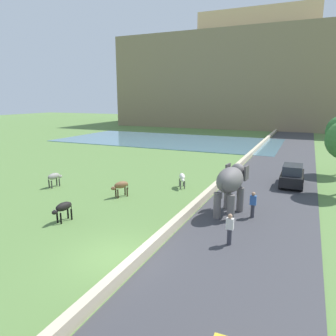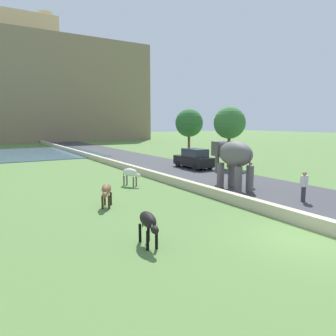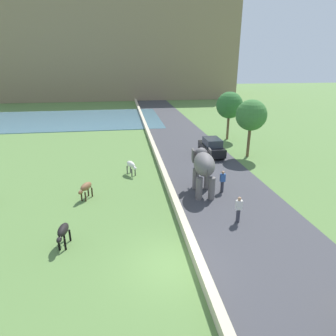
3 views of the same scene
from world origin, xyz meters
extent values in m
plane|color=#567A3D|center=(0.00, 0.00, 0.00)|extent=(220.00, 220.00, 0.00)
cube|color=#38383D|center=(5.00, 20.00, 0.03)|extent=(7.00, 120.00, 0.06)
cube|color=beige|center=(1.20, 18.00, 0.27)|extent=(0.40, 110.00, 0.53)
cube|color=slate|center=(-14.00, 37.42, 0.04)|extent=(36.00, 18.00, 0.08)
cube|color=#897556|center=(-6.00, 73.43, 10.86)|extent=(64.00, 28.00, 21.72)
ellipsoid|color=#605B5B|center=(3.42, 7.14, 2.24)|extent=(1.68, 2.83, 1.50)
cylinder|color=#605B5B|center=(3.10, 8.06, 0.80)|extent=(0.44, 0.44, 1.60)
cylinder|color=#605B5B|center=(3.94, 7.97, 0.80)|extent=(0.44, 0.44, 1.60)
cylinder|color=#605B5B|center=(2.91, 6.31, 0.80)|extent=(0.44, 0.44, 1.60)
cylinder|color=#605B5B|center=(3.75, 6.22, 0.80)|extent=(0.44, 0.44, 1.60)
ellipsoid|color=#605B5B|center=(3.58, 8.55, 2.42)|extent=(1.09, 1.00, 1.10)
cube|color=#484444|center=(2.97, 8.48, 2.46)|extent=(0.19, 0.71, 0.90)
cube|color=#484444|center=(4.16, 8.35, 2.46)|extent=(0.19, 0.71, 0.90)
cylinder|color=#605B5B|center=(3.63, 9.02, 1.54)|extent=(0.28, 0.28, 1.50)
cone|color=silver|center=(3.40, 8.97, 1.99)|extent=(0.18, 0.57, 0.17)
cone|color=silver|center=(3.84, 8.93, 1.99)|extent=(0.18, 0.57, 0.17)
cylinder|color=#484444|center=(3.28, 5.82, 1.89)|extent=(0.08, 0.08, 0.90)
cylinder|color=#33333D|center=(4.83, 7.21, 0.42)|extent=(0.22, 0.22, 0.85)
cube|color=#2D569E|center=(4.83, 7.21, 1.13)|extent=(0.36, 0.22, 0.56)
sphere|color=tan|center=(4.83, 7.21, 1.52)|extent=(0.22, 0.22, 0.22)
cylinder|color=#33333D|center=(4.40, 3.12, 0.42)|extent=(0.22, 0.22, 0.85)
cube|color=silver|center=(4.40, 3.12, 1.13)|extent=(0.36, 0.22, 0.56)
sphere|color=tan|center=(4.40, 3.12, 1.52)|extent=(0.22, 0.22, 0.22)
cube|color=black|center=(6.58, 15.64, 0.70)|extent=(1.70, 4.00, 0.80)
cube|color=#2D333D|center=(6.57, 15.44, 1.45)|extent=(1.45, 2.20, 0.70)
cylinder|color=black|center=(5.77, 16.94, 0.30)|extent=(0.18, 0.60, 0.60)
cylinder|color=black|center=(7.38, 16.94, 0.30)|extent=(0.18, 0.60, 0.60)
cylinder|color=black|center=(5.77, 14.34, 0.30)|extent=(0.18, 0.60, 0.60)
cylinder|color=black|center=(7.38, 14.34, 0.30)|extent=(0.18, 0.60, 0.60)
ellipsoid|color=silver|center=(-1.41, 11.70, 0.90)|extent=(0.90, 1.18, 0.50)
cylinder|color=#595753|center=(-1.10, 11.43, 0.33)|extent=(0.10, 0.10, 0.65)
cylinder|color=#595753|center=(-1.37, 11.29, 0.33)|extent=(0.10, 0.10, 0.65)
cylinder|color=#595753|center=(-1.45, 12.11, 0.33)|extent=(0.10, 0.10, 0.65)
cylinder|color=#595753|center=(-1.73, 11.97, 0.33)|extent=(0.10, 0.10, 0.65)
ellipsoid|color=silver|center=(-1.12, 11.14, 0.75)|extent=(0.40, 0.47, 0.26)
cone|color=beige|center=(-1.04, 11.18, 0.92)|extent=(0.04, 0.04, 0.12)
cone|color=beige|center=(-1.20, 11.10, 0.92)|extent=(0.04, 0.04, 0.12)
cylinder|color=#595753|center=(-1.66, 12.18, 0.70)|extent=(0.04, 0.04, 0.45)
ellipsoid|color=black|center=(-5.07, 2.34, 0.90)|extent=(0.59, 1.15, 0.50)
cylinder|color=black|center=(-4.97, 1.93, 0.33)|extent=(0.10, 0.10, 0.65)
cylinder|color=black|center=(-5.27, 1.98, 0.33)|extent=(0.10, 0.10, 0.65)
cylinder|color=black|center=(-4.86, 2.69, 0.33)|extent=(0.10, 0.10, 0.65)
cylinder|color=black|center=(-5.16, 2.74, 0.33)|extent=(0.10, 0.10, 0.65)
ellipsoid|color=black|center=(-5.15, 1.71, 0.75)|extent=(0.29, 0.43, 0.26)
cone|color=beige|center=(-5.06, 1.70, 0.92)|extent=(0.04, 0.04, 0.12)
cone|color=beige|center=(-5.24, 1.72, 0.92)|extent=(0.04, 0.04, 0.12)
cylinder|color=black|center=(-4.99, 2.87, 0.70)|extent=(0.04, 0.04, 0.45)
ellipsoid|color=brown|center=(-4.53, 7.65, 0.90)|extent=(0.91, 1.18, 0.50)
cylinder|color=#302014|center=(-4.57, 7.23, 0.33)|extent=(0.10, 0.10, 0.65)
cylinder|color=#302014|center=(-4.84, 7.38, 0.33)|extent=(0.10, 0.10, 0.65)
cylinder|color=#302014|center=(-4.21, 7.91, 0.33)|extent=(0.10, 0.10, 0.65)
cylinder|color=#302014|center=(-4.48, 8.06, 0.33)|extent=(0.10, 0.10, 0.65)
ellipsoid|color=brown|center=(-4.83, 7.09, 0.75)|extent=(0.40, 0.47, 0.26)
cone|color=beige|center=(-4.75, 7.05, 0.92)|extent=(0.04, 0.04, 0.12)
cone|color=beige|center=(-4.90, 7.13, 0.92)|extent=(0.04, 0.04, 0.12)
cylinder|color=#302014|center=(-4.27, 8.12, 0.70)|extent=(0.04, 0.04, 0.45)
cylinder|color=brown|center=(10.38, 21.70, 1.48)|extent=(0.28, 0.28, 2.96)
sphere|color=#2D662D|center=(10.38, 21.70, 4.03)|extent=(3.05, 3.05, 3.05)
cylinder|color=brown|center=(10.02, 14.87, 1.52)|extent=(0.28, 0.28, 3.04)
sphere|color=#387033|center=(10.02, 14.87, 4.05)|extent=(2.89, 2.89, 2.89)
camera|label=1|loc=(7.43, -11.03, 7.01)|focal=33.81mm
camera|label=2|loc=(-9.74, -6.54, 4.12)|focal=33.27mm
camera|label=3|loc=(-1.81, -10.78, 8.75)|focal=31.05mm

